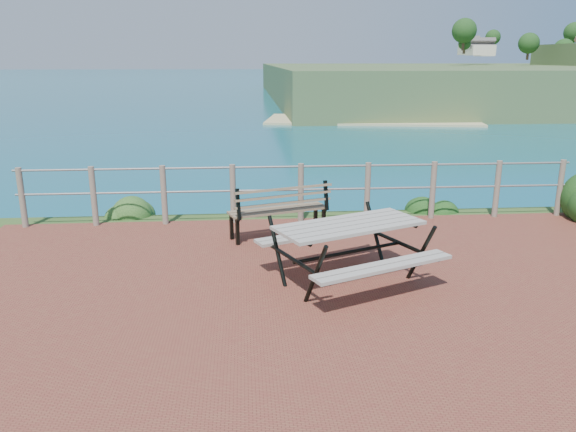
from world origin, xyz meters
name	(u,v)px	position (x,y,z in m)	size (l,w,h in m)	color
ground	(330,303)	(0.00, 0.00, 0.00)	(10.00, 7.00, 0.12)	brown
ocean	(245,66)	(0.00, 200.00, 0.00)	(1200.00, 1200.00, 0.00)	#15767E
safety_railing	(301,189)	(0.00, 3.35, 0.57)	(9.40, 0.10, 1.00)	#6B5B4C
picnic_table	(349,246)	(0.31, 0.57, 0.49)	(1.95, 1.46, 0.76)	gray
park_bench	(278,202)	(-0.44, 2.51, 0.58)	(1.60, 0.87, 0.88)	brown
shrub_lip_west	(125,214)	(-3.13, 4.09, 0.00)	(0.85, 0.85, 0.62)	#234B1C
shrub_lip_east	(430,209)	(2.50, 3.99, 0.00)	(0.73, 0.73, 0.46)	#123A13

